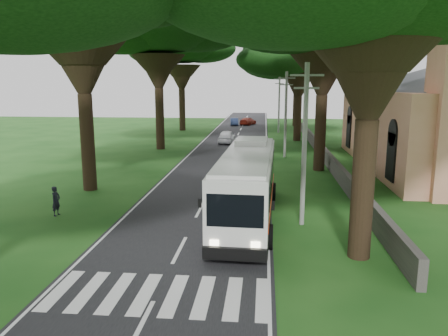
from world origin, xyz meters
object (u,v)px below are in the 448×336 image
church (443,109)px  pole_far (279,103)px  distant_car_c (248,121)px  pedestrian (56,201)px  coach_bus (247,183)px  pole_mid (286,113)px  pole_near (305,143)px  distant_car_b (234,122)px  distant_car_a (227,137)px

church → pole_far: bearing=116.8°
distant_car_c → pedestrian: pedestrian is taller
church → coach_bus: size_ratio=1.97×
pole_mid → distant_car_c: bearing=98.7°
pole_near → pole_mid: 20.00m
coach_bus → distant_car_b: size_ratio=3.45×
church → pole_near: bearing=-128.5°
church → distant_car_c: size_ratio=5.80×
pole_far → distant_car_b: pole_far is taller
pole_mid → coach_bus: size_ratio=0.66×
distant_car_c → distant_car_b: bearing=44.0°
church → distant_car_b: church is taller
pole_far → pole_mid: bearing=-90.0°
distant_car_b → pedestrian: bearing=-103.0°
distant_car_a → pedestrian: 29.49m
church → pole_mid: (-12.36, 4.45, -0.73)m
distant_car_c → pedestrian: (-8.35, -50.50, 0.17)m
church → coach_bus: (-15.16, -14.92, -2.99)m
coach_bus → distant_car_b: (-4.09, 49.17, -1.31)m
pole_near → pole_mid: bearing=90.0°
pole_mid → distant_car_c: (-4.70, 30.78, -3.55)m
pole_mid → pole_far: size_ratio=1.00×
pole_mid → pole_far: (0.00, 20.00, 0.00)m
distant_car_b → pedestrian: pedestrian is taller
pole_mid → pedestrian: size_ratio=4.98×
pole_near → distant_car_a: 29.86m
pole_near → distant_car_b: 50.40m
pole_far → distant_car_a: pole_far is taller
pole_far → distant_car_b: (-6.89, 9.80, -3.57)m
coach_bus → pedestrian: size_ratio=7.59×
distant_car_b → pedestrian: size_ratio=2.20×
pole_mid → distant_car_a: size_ratio=1.82×
distant_car_a → church: bearing=146.5°
pole_far → coach_bus: bearing=-94.1°
coach_bus → distant_car_b: coach_bus is taller
coach_bus → distant_car_a: coach_bus is taller
coach_bus → distant_car_c: 50.21m
distant_car_c → coach_bus: bearing=112.0°
church → distant_car_c: church is taller
pole_far → pedestrian: pole_far is taller
distant_car_a → distant_car_b: size_ratio=1.24×
distant_car_a → distant_car_c: size_ratio=1.06×
pole_far → distant_car_b: 12.50m
distant_car_b → distant_car_a: bearing=-94.2°
coach_bus → distant_car_b: 49.36m
pedestrian → pole_mid: bearing=-22.6°
church → distant_car_c: (-17.06, 35.24, -4.28)m
coach_bus → distant_car_a: 28.60m
pole_far → distant_car_a: 13.13m
pole_mid → pedestrian: bearing=-123.5°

